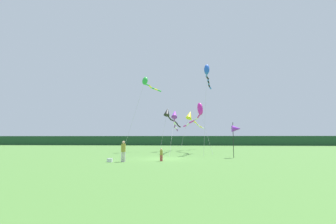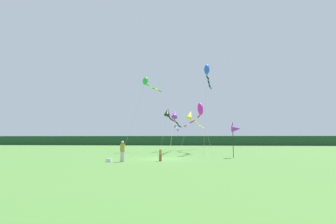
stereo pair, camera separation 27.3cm
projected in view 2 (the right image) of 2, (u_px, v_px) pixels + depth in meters
The scene contains 12 objects.
ground_plane at pixel (162, 159), 23.86m from camera, with size 120.00×120.00×0.00m, color #477533.
distant_treeline at pixel (181, 141), 68.56m from camera, with size 108.00×3.44×2.56m, color #1E4228.
person_adult at pixel (122, 150), 20.86m from camera, with size 0.39×0.39×1.75m.
person_child at pixel (160, 154), 21.43m from camera, with size 0.24×0.24×1.11m.
cooler_box at pixel (109, 160), 20.65m from camera, with size 0.42×0.32×0.30m, color silver.
banner_flag_pole at pixel (236, 129), 25.28m from camera, with size 0.90×0.70×3.60m.
kite_black at pixel (169, 114), 37.64m from camera, with size 2.68×8.50×6.71m.
kite_blue at pixel (207, 73), 31.69m from camera, with size 1.72×7.22×11.38m.
kite_yellow at pixel (191, 116), 41.22m from camera, with size 4.29×9.12×6.70m.
kite_green at pixel (147, 82), 36.89m from camera, with size 4.48×6.27×11.16m.
kite_magenta at pixel (199, 111), 33.45m from camera, with size 3.71×7.59×6.87m.
kite_purple at pixel (175, 117), 32.96m from camera, with size 0.86×10.98×5.86m.
Camera 2 is at (2.70, -24.06, 1.99)m, focal length 26.39 mm.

